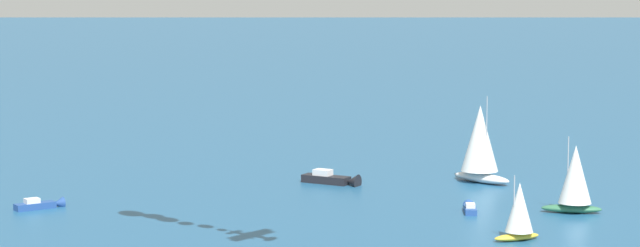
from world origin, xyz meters
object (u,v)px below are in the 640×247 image
Objects in this scene: sailboat_far_port at (575,178)px; motorboat_offshore at (333,179)px; motorboat_outer_ring_c at (470,208)px; sailboat_far_stbd at (519,211)px; motorboat_outer_ring_a at (42,205)px; sailboat_mid_cluster at (480,143)px.

sailboat_far_port is 1.08× the size of motorboat_offshore.
sailboat_far_port is 1.73× the size of motorboat_outer_ring_c.
motorboat_outer_ring_a is at bearing -101.99° from sailboat_far_stbd.
motorboat_outer_ring_a is at bearing -57.44° from motorboat_offshore.
motorboat_outer_ring_a is 59.30m from motorboat_outer_ring_c.
sailboat_far_port is 1.64× the size of motorboat_outer_ring_a.
sailboat_mid_cluster reaches higher than sailboat_far_port.
sailboat_mid_cluster reaches higher than motorboat_outer_ring_a.
sailboat_far_stbd reaches higher than motorboat_outer_ring_c.
motorboat_offshore is at bearing -145.33° from sailboat_far_stbd.
sailboat_far_port is at bearing 93.67° from motorboat_outer_ring_a.
sailboat_mid_cluster is (-4.20, 22.64, 5.49)m from motorboat_offshore.
motorboat_outer_ring_c is (-17.98, -5.68, -3.20)m from sailboat_far_stbd.
sailboat_mid_cluster reaches higher than motorboat_outer_ring_c.
sailboat_far_stbd is 19.13m from motorboat_outer_ring_c.
sailboat_far_stbd is 66.35m from motorboat_outer_ring_a.
sailboat_far_stbd is at bearing 17.52° from motorboat_outer_ring_c.
sailboat_mid_cluster is (-24.00, -12.29, 1.44)m from sailboat_far_port.
sailboat_far_stbd is 46.63m from motorboat_offshore.
sailboat_mid_cluster is at bearing 175.69° from motorboat_outer_ring_c.
sailboat_mid_cluster is at bearing 100.52° from motorboat_offshore.
motorboat_offshore is 1.60× the size of motorboat_outer_ring_c.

